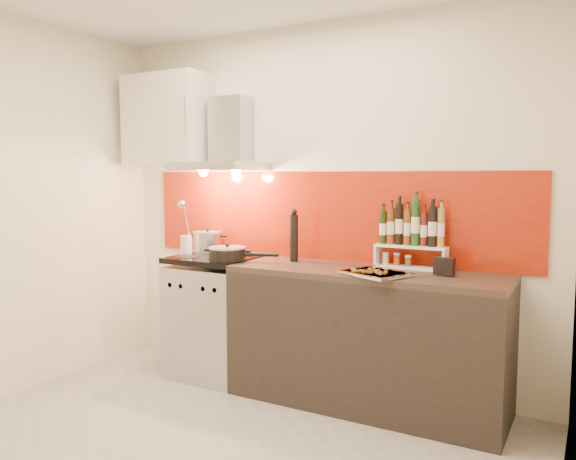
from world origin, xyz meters
The scene contains 15 objects.
floor centered at (0.00, 0.00, 0.00)m, with size 3.40×3.40×0.00m, color #9E9991.
back_wall centered at (0.00, 1.40, 1.30)m, with size 3.40×0.02×2.60m, color silver.
right_wall centered at (1.70, 0.00, 1.30)m, with size 0.02×2.80×2.60m, color silver.
backsplash centered at (0.05, 1.39, 1.22)m, with size 3.00×0.02×0.64m, color #A02708.
range_stove centered at (-0.70, 1.10, 0.44)m, with size 0.60×0.60×0.91m.
counter centered at (0.50, 1.10, 0.45)m, with size 1.80×0.60×0.90m.
range_hood centered at (-0.70, 1.24, 1.74)m, with size 0.62×0.50×0.61m.
upper_cabinet centered at (-1.25, 1.22, 1.95)m, with size 0.70×0.35×0.72m, color beige.
stock_pot centered at (-0.89, 1.24, 0.99)m, with size 0.22×0.22×0.19m.
saute_pan centered at (-0.50, 0.97, 0.96)m, with size 0.50×0.26×0.12m.
utensil_jar centered at (-0.98, 1.08, 1.03)m, with size 0.09×0.13×0.43m.
pepper_mill centered at (-0.09, 1.19, 1.08)m, with size 0.06×0.06×0.38m.
step_shelf centered at (0.73, 1.29, 1.11)m, with size 0.47×0.13×0.46m.
caddy_box centered at (0.99, 1.12, 0.96)m, with size 0.12×0.05×0.10m, color black.
baking_tray centered at (0.62, 0.93, 0.92)m, with size 0.49×0.44×0.03m.
Camera 1 is at (1.80, -2.29, 1.50)m, focal length 35.00 mm.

